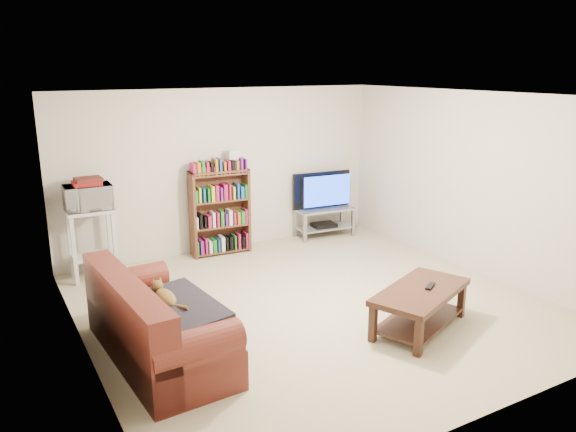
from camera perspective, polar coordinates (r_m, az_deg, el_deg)
floor at (r=6.64m, az=2.49°, el=-9.03°), size 5.00×5.00×0.00m
ceiling at (r=6.07m, az=2.75°, el=12.11°), size 5.00×5.00×0.00m
wall_back at (r=8.42m, az=-6.51°, el=4.63°), size 5.00×0.00×5.00m
wall_front at (r=4.44m, az=20.15°, el=-5.80°), size 5.00×0.00×5.00m
wall_left at (r=5.40m, az=-20.51°, el=-2.18°), size 0.00×5.00×5.00m
wall_right at (r=7.84m, az=18.29°, el=3.19°), size 0.00×5.00×5.00m
sofa at (r=5.55m, az=-13.71°, el=-11.14°), size 0.97×2.01×0.84m
blanket at (r=5.40m, az=-11.58°, el=-9.37°), size 0.89×1.08×0.18m
cat at (r=5.53m, az=-12.31°, el=-8.14°), size 0.25×0.55×0.16m
coffee_table at (r=6.13m, az=13.26°, el=-8.41°), size 1.37×1.05×0.45m
remote at (r=6.15m, az=14.26°, el=-6.92°), size 0.20×0.15×0.02m
tv_stand at (r=9.14m, az=3.69°, el=-0.13°), size 0.97×0.50×0.47m
television at (r=9.04m, az=3.74°, el=2.58°), size 1.02×0.22×0.58m
dvd_player at (r=9.18m, az=3.68°, el=-0.91°), size 0.40×0.29×0.06m
bookshelf at (r=8.27m, az=-6.92°, el=0.50°), size 0.88×0.32×1.26m
shelf_clutter at (r=8.16m, az=-6.45°, el=5.45°), size 0.64×0.21×0.28m
microwave_stand at (r=7.69m, az=-19.32°, el=-1.78°), size 0.59×0.43×0.93m
microwave at (r=7.57m, az=-19.64°, el=1.81°), size 0.58×0.40×0.32m
game_boxes at (r=7.53m, az=-19.77°, el=3.17°), size 0.34×0.30×0.05m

